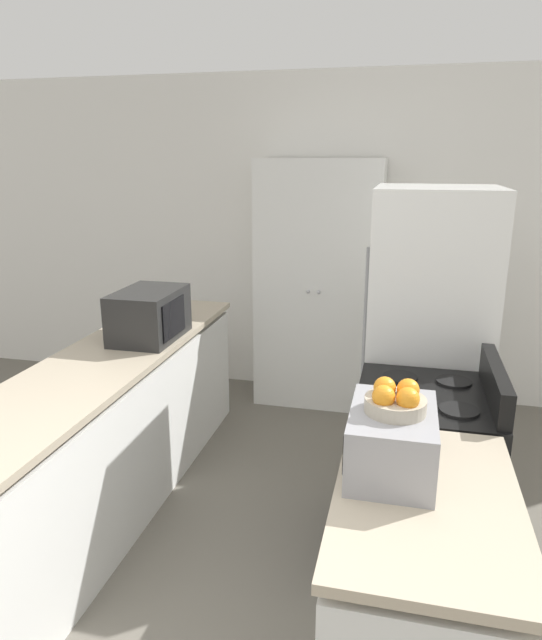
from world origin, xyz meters
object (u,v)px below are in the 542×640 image
(refrigerator, at_px, (427,343))
(microwave, at_px, (149,315))
(toaster_oven, at_px, (391,441))
(stove, at_px, (421,477))
(fruit_bowl, at_px, (396,400))
(pantry_cabinet, at_px, (318,285))

(refrigerator, height_order, microwave, refrigerator)
(refrigerator, bearing_deg, toaster_oven, -96.31)
(microwave, bearing_deg, toaster_oven, -39.42)
(microwave, bearing_deg, stove, -16.59)
(microwave, distance_m, fruit_bowl, 1.91)
(refrigerator, distance_m, toaster_oven, 1.49)
(refrigerator, bearing_deg, fruit_bowl, -96.05)
(fruit_bowl, bearing_deg, microwave, 140.47)
(refrigerator, relative_size, microwave, 3.56)
(toaster_oven, relative_size, fruit_bowl, 2.04)
(refrigerator, relative_size, toaster_oven, 4.23)
(microwave, xyz_separation_m, toaster_oven, (1.47, -1.21, -0.04))
(microwave, distance_m, toaster_oven, 1.90)
(toaster_oven, bearing_deg, fruit_bowl, -58.64)
(stove, xyz_separation_m, refrigerator, (0.02, 0.75, 0.44))
(pantry_cabinet, height_order, refrigerator, pantry_cabinet)
(pantry_cabinet, relative_size, stove, 1.85)
(stove, xyz_separation_m, fruit_bowl, (-0.14, -0.73, 0.71))
(pantry_cabinet, distance_m, refrigerator, 1.36)
(microwave, bearing_deg, pantry_cabinet, 59.00)
(pantry_cabinet, relative_size, toaster_oven, 4.58)
(microwave, bearing_deg, fruit_bowl, -39.53)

